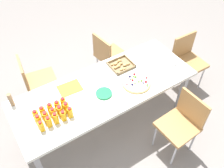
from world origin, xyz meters
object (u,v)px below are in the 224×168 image
object	(u,v)px
chair_near_right	(183,121)
juice_bottle_3	(63,116)
juice_bottle_9	(66,108)
juice_bottle_12	(50,109)
paper_folder	(70,88)
plate_stack	(104,93)
chair_far_left	(35,80)
juice_bottle_13	(57,106)
juice_bottle_0	(41,126)
juice_bottle_2	(56,118)
juice_bottle_11	(43,112)
juice_bottle_4	(70,112)
juice_bottle_8	(60,111)
juice_bottle_14	(63,103)
chair_far_right	(108,55)
cardboard_tube	(11,100)
juice_bottle_5	(39,120)
napkin_stack	(169,63)
juice_bottle_1	(49,122)
juice_bottle_10	(36,115)
fruit_pizza	(136,83)
juice_bottle_6	(46,117)
party_table	(105,91)
juice_bottle_7	(53,113)
chair_end	(187,58)

from	to	relation	value
chair_near_right	juice_bottle_3	size ratio (longest dim) A/B	6.29
juice_bottle_9	juice_bottle_12	size ratio (longest dim) A/B	1.00
paper_folder	plate_stack	bearing A→B (deg)	-45.58
chair_far_left	juice_bottle_13	bearing A→B (deg)	8.12
juice_bottle_0	juice_bottle_2	size ratio (longest dim) A/B	0.94
juice_bottle_13	juice_bottle_11	bearing A→B (deg)	176.54
juice_bottle_11	juice_bottle_4	bearing A→B (deg)	-34.52
juice_bottle_8	paper_folder	size ratio (longest dim) A/B	0.51
paper_folder	juice_bottle_14	bearing A→B (deg)	-129.25
chair_far_right	juice_bottle_11	world-z (taller)	juice_bottle_11
juice_bottle_13	juice_bottle_14	distance (m)	0.07
chair_far_left	cardboard_tube	size ratio (longest dim) A/B	4.97
paper_folder	juice_bottle_9	bearing A→B (deg)	-120.96
juice_bottle_5	napkin_stack	size ratio (longest dim) A/B	0.96
juice_bottle_1	juice_bottle_10	bearing A→B (deg)	118.71
plate_stack	paper_folder	xyz separation A→B (m)	(-0.28, 0.29, -0.01)
juice_bottle_0	napkin_stack	distance (m)	1.72
juice_bottle_8	juice_bottle_9	world-z (taller)	juice_bottle_9
juice_bottle_1	juice_bottle_13	xyz separation A→B (m)	(0.15, 0.14, -0.00)
juice_bottle_13	juice_bottle_0	bearing A→B (deg)	-147.47
juice_bottle_12	napkin_stack	world-z (taller)	juice_bottle_12
juice_bottle_11	fruit_pizza	bearing A→B (deg)	-7.77
juice_bottle_4	juice_bottle_11	bearing A→B (deg)	145.48
juice_bottle_6	juice_bottle_9	xyz separation A→B (m)	(0.22, -0.00, 0.00)
chair_near_right	juice_bottle_3	distance (m)	1.33
juice_bottle_5	cardboard_tube	size ratio (longest dim) A/B	0.86
juice_bottle_3	juice_bottle_4	distance (m)	0.08
party_table	juice_bottle_7	size ratio (longest dim) A/B	15.46
juice_bottle_14	cardboard_tube	xyz separation A→B (m)	(-0.45, 0.32, 0.02)
juice_bottle_2	juice_bottle_11	xyz separation A→B (m)	(-0.08, 0.15, -0.01)
chair_end	juice_bottle_7	bearing A→B (deg)	4.32
juice_bottle_9	fruit_pizza	bearing A→B (deg)	-4.12
juice_bottle_3	juice_bottle_4	world-z (taller)	juice_bottle_4
juice_bottle_8	juice_bottle_13	size ratio (longest dim) A/B	1.00
chair_far_right	juice_bottle_7	distance (m)	1.43
juice_bottle_8	paper_folder	bearing A→B (deg)	49.42
juice_bottle_2	juice_bottle_11	bearing A→B (deg)	117.46
chair_far_left	juice_bottle_9	distance (m)	0.94
fruit_pizza	juice_bottle_8	bearing A→B (deg)	175.98
paper_folder	chair_far_right	bearing A→B (deg)	31.22
juice_bottle_0	juice_bottle_14	bearing A→B (deg)	26.78
juice_bottle_0	juice_bottle_5	distance (m)	0.08
juice_bottle_13	juice_bottle_7	bearing A→B (deg)	-137.96
chair_far_right	plate_stack	distance (m)	1.00
party_table	chair_near_right	xyz separation A→B (m)	(0.57, -0.74, -0.17)
juice_bottle_5	juice_bottle_13	bearing A→B (deg)	17.30
juice_bottle_8	chair_far_left	bearing A→B (deg)	90.09
napkin_stack	paper_folder	xyz separation A→B (m)	(-1.24, 0.29, -0.00)
juice_bottle_6	napkin_stack	distance (m)	1.64
juice_bottle_13	paper_folder	bearing A→B (deg)	41.41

